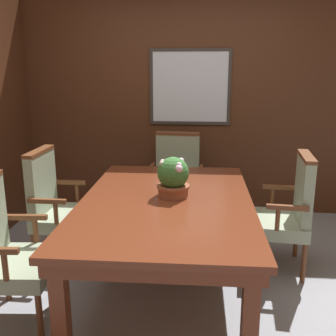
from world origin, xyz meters
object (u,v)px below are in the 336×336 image
chair_left_far (55,203)px  potted_plant (173,177)px  chair_left_near (5,248)px  chair_right_far (289,210)px  dining_table (166,210)px  chair_head_far (176,177)px

chair_left_far → potted_plant: potted_plant is taller
chair_left_near → potted_plant: bearing=-67.0°
chair_left_far → chair_right_far: same height
dining_table → potted_plant: bearing=60.8°
dining_table → chair_head_far: size_ratio=1.95×
chair_head_far → chair_right_far: bearing=-37.9°
dining_table → chair_right_far: 1.08m
dining_table → chair_right_far: chair_right_far is taller
dining_table → chair_head_far: (-0.00, 1.35, -0.12)m
chair_left_far → potted_plant: (1.06, -0.35, 0.36)m
chair_left_near → potted_plant: 1.26m
chair_left_near → dining_table: bearing=-69.5°
chair_left_near → potted_plant: potted_plant is taller
chair_head_far → chair_right_far: size_ratio=1.00×
chair_right_far → potted_plant: potted_plant is taller
chair_right_far → potted_plant: bearing=-64.8°
chair_left_far → potted_plant: 1.17m
chair_head_far → potted_plant: 1.32m
chair_head_far → chair_left_near: (-1.03, -1.81, 0.00)m
chair_left_far → chair_right_far: 2.01m
chair_right_far → chair_left_near: bearing=-60.9°
chair_head_far → dining_table: bearing=-84.7°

